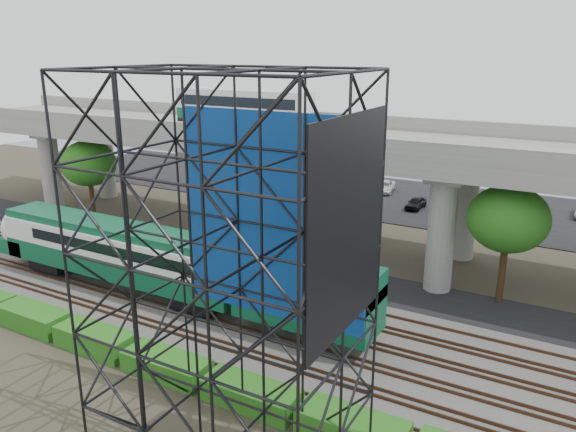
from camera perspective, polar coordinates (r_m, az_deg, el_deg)
The scene contains 13 objects.
ground at distance 33.15m, azimuth -8.53°, elevation -11.65°, with size 140.00×140.00×0.00m, color #474233.
ballast_bed at distance 34.51m, azimuth -6.49°, elevation -10.17°, with size 90.00×12.00×0.20m, color slate.
service_road at distance 41.06m, azimuth 0.47°, elevation -5.62°, with size 90.00×5.00×0.08m, color black.
parking_lot at distance 61.66m, azimuth 11.09°, elevation 1.74°, with size 90.00×18.00×0.08m, color black.
harbor_water at distance 82.36m, azimuth 16.02°, elevation 5.13°, with size 140.00×40.00×0.03m, color #41556A.
rail_tracks at distance 34.43m, azimuth -6.50°, elevation -9.91°, with size 90.00×9.52×0.16m.
commuter_train at distance 37.18m, azimuth -14.55°, elevation -3.92°, with size 29.30×3.06×4.30m.
overpass at distance 43.76m, azimuth 3.35°, elevation 6.91°, with size 80.00×12.00×12.40m.
scaffold_tower at distance 20.04m, azimuth -6.23°, elevation -7.45°, with size 9.36×6.36×15.00m.
hedge_strip at distance 29.47m, azimuth -12.24°, elevation -14.49°, with size 34.60×1.80×1.20m.
trees at distance 46.32m, azimuth -1.19°, elevation 4.15°, with size 40.94×16.94×7.69m.
suv at distance 46.18m, azimuth -11.63°, elevation -2.44°, with size 2.28×4.95×1.38m, color black.
parked_cars at distance 60.85m, azimuth 11.67°, elevation 2.12°, with size 38.77×9.68×1.31m.
Camera 1 is at (18.34, -22.76, 15.64)m, focal length 35.00 mm.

